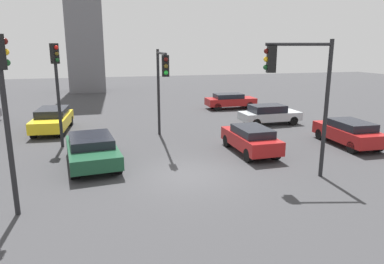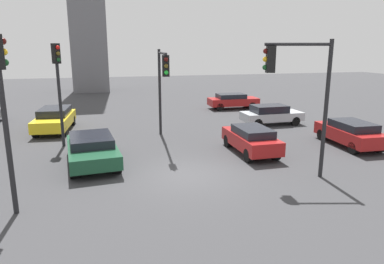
% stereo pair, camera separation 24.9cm
% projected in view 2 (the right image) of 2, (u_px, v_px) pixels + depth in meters
% --- Properties ---
extents(ground_plane, '(102.89, 102.89, 0.00)m').
position_uv_depth(ground_plane, '(189.00, 175.00, 14.65)').
color(ground_plane, '#38383A').
extents(traffic_light_0, '(0.49, 0.43, 5.50)m').
position_uv_depth(traffic_light_0, '(2.00, 93.00, 10.41)').
color(traffic_light_0, black).
rests_on(traffic_light_0, ground_plane).
extents(traffic_light_1, '(0.61, 4.41, 5.03)m').
position_uv_depth(traffic_light_1, '(162.00, 76.00, 18.71)').
color(traffic_light_1, black).
rests_on(traffic_light_1, ground_plane).
extents(traffic_light_2, '(2.56, 0.84, 5.44)m').
position_uv_depth(traffic_light_2, '(299.00, 82.00, 13.56)').
color(traffic_light_2, black).
rests_on(traffic_light_2, ground_plane).
extents(traffic_light_3, '(0.45, 0.48, 5.33)m').
position_uv_depth(traffic_light_3, '(58.00, 76.00, 18.05)').
color(traffic_light_3, black).
rests_on(traffic_light_3, ground_plane).
extents(car_0, '(4.05, 1.76, 1.33)m').
position_uv_depth(car_0, '(271.00, 114.00, 24.06)').
color(car_0, '#ADB2B7').
rests_on(car_0, ground_plane).
extents(car_2, '(1.64, 3.96, 1.35)m').
position_uv_depth(car_2, '(251.00, 139.00, 17.48)').
color(car_2, maroon).
rests_on(car_2, ground_plane).
extents(car_4, '(2.30, 4.83, 1.42)m').
position_uv_depth(car_4, '(55.00, 119.00, 22.28)').
color(car_4, yellow).
rests_on(car_4, ground_plane).
extents(car_5, '(4.21, 1.83, 1.29)m').
position_uv_depth(car_5, '(233.00, 101.00, 30.21)').
color(car_5, maroon).
rests_on(car_5, ground_plane).
extents(car_6, '(2.45, 4.69, 1.29)m').
position_uv_depth(car_6, '(92.00, 149.00, 15.87)').
color(car_6, '#19472D').
rests_on(car_6, ground_plane).
extents(car_7, '(1.91, 4.21, 1.36)m').
position_uv_depth(car_7, '(350.00, 133.00, 18.77)').
color(car_7, maroon).
rests_on(car_7, ground_plane).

